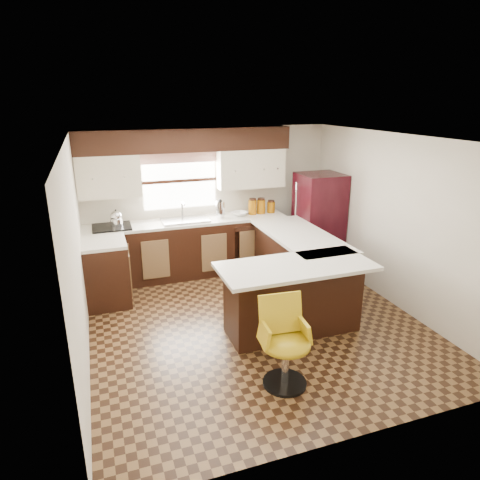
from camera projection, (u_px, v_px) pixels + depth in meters
name	position (u px, v px, depth m)	size (l,w,h in m)	color
floor	(255.00, 322.00, 5.71)	(4.40, 4.40, 0.00)	#49301A
ceiling	(257.00, 138.00, 4.95)	(4.40, 4.40, 0.00)	silver
wall_back	(209.00, 199.00, 7.30)	(4.40, 4.40, 0.00)	beige
wall_front	(357.00, 318.00, 3.36)	(4.40, 4.40, 0.00)	beige
wall_left	(77.00, 256.00, 4.68)	(4.40, 4.40, 0.00)	beige
wall_right	(395.00, 222.00, 5.99)	(4.40, 4.40, 0.00)	beige
base_cab_back	(189.00, 249.00, 7.13)	(3.30, 0.60, 0.90)	black
base_cab_left	(107.00, 274.00, 6.13)	(0.60, 0.70, 0.90)	black
counter_back	(188.00, 222.00, 6.98)	(3.30, 0.60, 0.04)	silver
counter_left	(103.00, 243.00, 5.98)	(0.60, 0.70, 0.04)	silver
soffit	(186.00, 140.00, 6.70)	(3.40, 0.35, 0.36)	black
upper_cab_left	(108.00, 176.00, 6.48)	(0.94, 0.35, 0.64)	beige
upper_cab_right	(250.00, 168.00, 7.19)	(1.14, 0.35, 0.64)	beige
window_pane	(180.00, 181.00, 7.02)	(1.20, 0.02, 0.90)	white
valance	(179.00, 157.00, 6.86)	(1.30, 0.06, 0.18)	#D19B93
sink	(185.00, 220.00, 6.94)	(0.75, 0.45, 0.03)	#B2B2B7
dishwasher	(251.00, 249.00, 7.20)	(0.58, 0.03, 0.78)	black
cooktop	(112.00, 227.00, 6.58)	(0.58, 0.50, 0.03)	black
peninsula_long	(296.00, 266.00, 6.41)	(0.60, 1.95, 0.90)	black
peninsula_return	(293.00, 298.00, 5.38)	(1.65, 0.60, 0.90)	black
counter_pen_long	(300.00, 236.00, 6.28)	(0.84, 1.95, 0.04)	silver
counter_pen_return	(296.00, 266.00, 5.14)	(1.89, 0.84, 0.04)	silver
refrigerator	(318.00, 222.00, 7.31)	(0.71, 0.68, 1.66)	black
bar_chair	(286.00, 345.00, 4.33)	(0.50, 0.50, 0.94)	#BE9B12
kettle	(116.00, 218.00, 6.56)	(0.19, 0.19, 0.26)	silver
percolator	(220.00, 209.00, 7.11)	(0.15, 0.15, 0.28)	silver
mixing_bowl	(239.00, 214.00, 7.24)	(0.26, 0.26, 0.06)	white
canister_large	(252.00, 207.00, 7.31)	(0.14, 0.14, 0.25)	#935405
canister_med	(261.00, 207.00, 7.36)	(0.14, 0.14, 0.24)	#935405
canister_small	(271.00, 207.00, 7.43)	(0.14, 0.14, 0.19)	#935405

